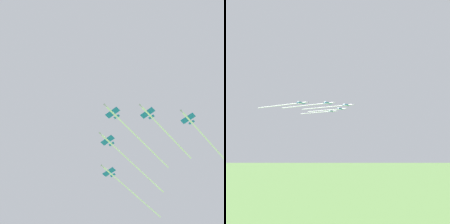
% 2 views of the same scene
% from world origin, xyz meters
% --- Properties ---
extents(jet_lead, '(25.59, 60.74, 2.63)m').
position_xyz_m(jet_lead, '(-24.72, -3.45, 190.34)').
color(jet_lead, white).
extents(jet_port_inner, '(21.81, 50.90, 2.63)m').
position_xyz_m(jet_port_inner, '(-42.84, -6.35, 190.30)').
color(jet_port_inner, white).
extents(jet_starboard_inner, '(26.47, 63.05, 2.63)m').
position_xyz_m(jet_starboard_inner, '(-15.23, -23.03, 190.37)').
color(jet_starboard_inner, white).
extents(jet_port_outer, '(23.44, 55.16, 2.63)m').
position_xyz_m(jet_port_outer, '(-65.48, -21.03, 191.54)').
color(jet_port_outer, white).
extents(jet_starboard_outer, '(25.77, 61.22, 2.63)m').
position_xyz_m(jet_starboard_outer, '(-7.21, -46.44, 189.13)').
color(jet_starboard_outer, white).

